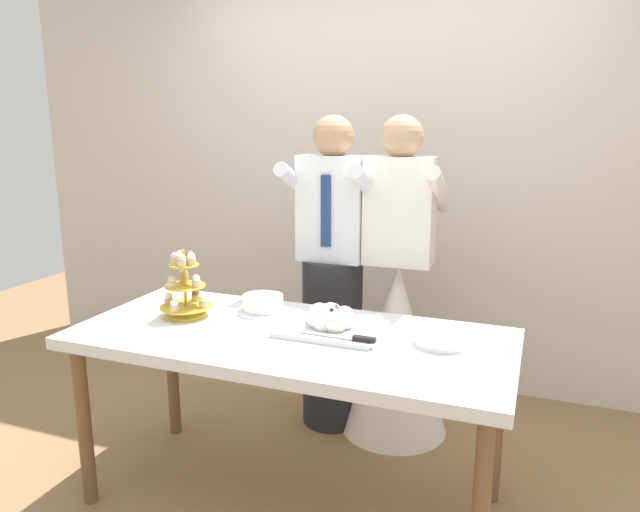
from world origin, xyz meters
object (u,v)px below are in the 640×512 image
at_px(main_cake_tray, 330,322).
at_px(person_bride, 396,326).
at_px(person_groom, 333,291).
at_px(round_cake, 263,304).
at_px(plate_stack, 441,340).
at_px(dessert_table, 290,350).
at_px(cupcake_stand, 185,289).

distance_m(main_cake_tray, person_bride, 0.74).
bearing_deg(person_groom, main_cake_tray, -71.03).
bearing_deg(person_bride, round_cake, -131.57).
distance_m(plate_stack, person_groom, 0.94).
height_order(plate_stack, person_groom, person_groom).
distance_m(dessert_table, person_groom, 0.74).
distance_m(round_cake, person_groom, 0.55).
bearing_deg(main_cake_tray, person_bride, 80.45).
distance_m(cupcake_stand, round_cake, 0.36).
height_order(cupcake_stand, main_cake_tray, cupcake_stand).
distance_m(main_cake_tray, plate_stack, 0.45).
xyz_separation_m(dessert_table, main_cake_tray, (0.15, 0.08, 0.12)).
bearing_deg(round_cake, person_groom, 73.97).
bearing_deg(plate_stack, round_cake, 171.58).
bearing_deg(round_cake, main_cake_tray, -19.85).
distance_m(dessert_table, main_cake_tray, 0.20).
height_order(dessert_table, main_cake_tray, main_cake_tray).
relative_size(plate_stack, person_bride, 0.12).
relative_size(round_cake, person_groom, 0.14).
relative_size(cupcake_stand, person_groom, 0.18).
bearing_deg(plate_stack, dessert_table, -171.51).
xyz_separation_m(round_cake, person_groom, (0.15, 0.52, -0.06)).
relative_size(round_cake, person_bride, 0.14).
xyz_separation_m(plate_stack, person_groom, (-0.68, 0.65, -0.05)).
bearing_deg(round_cake, plate_stack, -8.42).
xyz_separation_m(dessert_table, cupcake_stand, (-0.52, 0.04, 0.20)).
height_order(dessert_table, plate_stack, plate_stack).
relative_size(cupcake_stand, plate_stack, 1.48).
relative_size(dessert_table, person_bride, 1.08).
bearing_deg(person_groom, dessert_table, -84.00).
bearing_deg(plate_stack, cupcake_stand, -177.26).
height_order(cupcake_stand, person_bride, person_bride).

